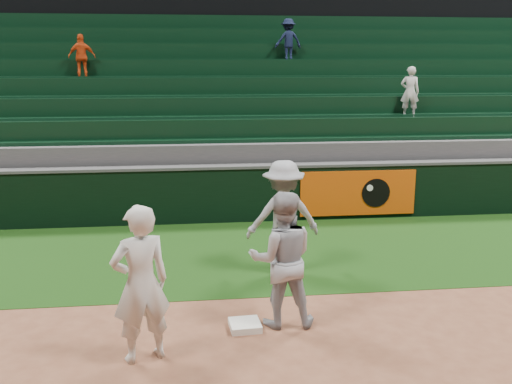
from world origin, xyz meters
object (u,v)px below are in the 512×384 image
baserunner (282,259)px  first_baseman (141,284)px  base_coach (283,217)px  first_base (245,325)px

baserunner → first_baseman: bearing=26.1°
base_coach → first_base: bearing=62.6°
first_base → baserunner: size_ratio=0.22×
first_base → baserunner: baserunner is taller
baserunner → first_base: bearing=13.7°
first_base → first_baseman: size_ratio=0.21×
baserunner → base_coach: (0.33, 1.92, 0.04)m
first_baseman → base_coach: bearing=-150.0°
first_base → base_coach: base_coach is taller
first_base → first_baseman: (-1.26, -0.64, 0.89)m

